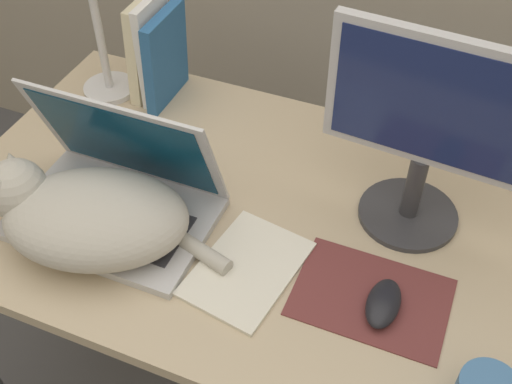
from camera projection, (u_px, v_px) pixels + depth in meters
The scene contains 8 objects.
desk at pixel (251, 236), 1.37m from camera, with size 1.25×0.78×0.75m.
laptop at pixel (117, 194), 1.28m from camera, with size 0.39×0.27×0.27m.
cat at pixel (87, 214), 1.21m from camera, with size 0.49×0.34×0.16m.
external_monitor at pixel (429, 128), 1.14m from camera, with size 0.39×0.20×0.42m.
mousepad at pixel (371, 297), 1.16m from camera, with size 0.28×0.19×0.00m.
computer_mouse at pixel (383, 303), 1.13m from camera, with size 0.06×0.11×0.03m.
book_row at pixel (156, 53), 1.51m from camera, with size 0.09×0.17×0.26m.
notepad at pixel (247, 269), 1.20m from camera, with size 0.20×0.26×0.01m.
Camera 1 is at (0.35, -0.44, 1.71)m, focal length 45.00 mm.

